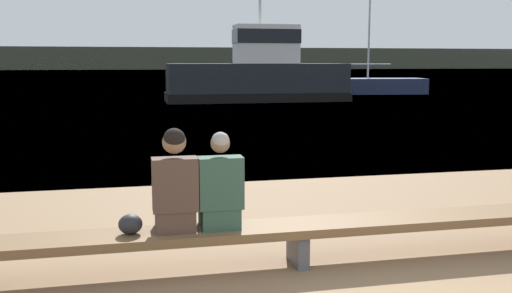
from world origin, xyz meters
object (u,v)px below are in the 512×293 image
object	(u,v)px
bench_main	(298,231)
tugboat_red	(259,77)
person_right	(220,189)
shopping_bag	(130,224)
moored_sailboat	(373,86)
person_left	(175,187)

from	to	relation	value
bench_main	tugboat_red	distance (m)	24.15
person_right	shopping_bag	world-z (taller)	person_right
bench_main	person_right	bearing A→B (deg)	178.90
moored_sailboat	person_right	bearing A→B (deg)	160.68
person_right	bench_main	bearing A→B (deg)	-1.10
bench_main	moored_sailboat	size ratio (longest dim) A/B	1.04
shopping_bag	person_right	bearing A→B (deg)	0.65
bench_main	person_right	distance (m)	0.93
person_right	shopping_bag	distance (m)	0.92
moored_sailboat	person_left	bearing A→B (deg)	159.98
person_right	moored_sailboat	size ratio (longest dim) A/B	0.14
bench_main	person_right	world-z (taller)	person_right
bench_main	shopping_bag	xyz separation A→B (m)	(-1.67, 0.01, 0.17)
moored_sailboat	shopping_bag	bearing A→B (deg)	159.31
person_right	tugboat_red	bearing A→B (deg)	76.31
bench_main	moored_sailboat	xyz separation A→B (m)	(13.56, 28.71, 0.16)
person_left	person_right	xyz separation A→B (m)	(0.44, 0.00, -0.05)
bench_main	person_right	size ratio (longest dim) A/B	7.28
person_left	person_right	size ratio (longest dim) A/B	1.05
bench_main	moored_sailboat	distance (m)	31.75
shopping_bag	tugboat_red	world-z (taller)	tugboat_red
person_left	moored_sailboat	bearing A→B (deg)	62.72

